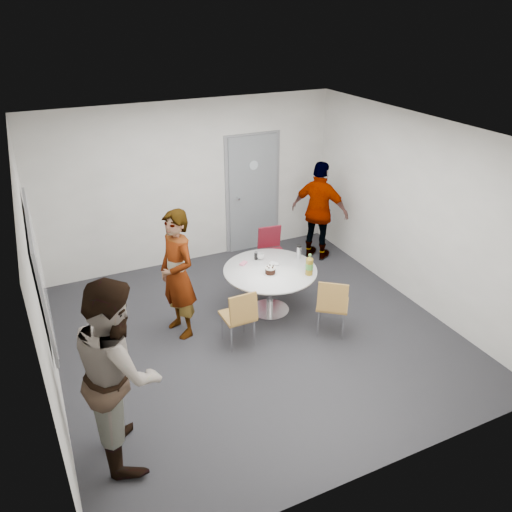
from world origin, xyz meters
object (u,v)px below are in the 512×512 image
person_left (119,371)px  person_right (320,211)px  person_main (178,275)px  table (272,275)px  door (253,194)px  chair_far (271,247)px  chair_near_left (240,314)px  whiteboard (39,270)px  chair_near_right (333,302)px

person_left → person_right: 4.82m
person_main → table: bearing=72.7°
table → person_main: 1.37m
door → chair_far: door is taller
person_right → chair_near_left: bearing=92.3°
door → chair_near_left: 3.03m
door → table: size_ratio=1.62×
person_main → person_right: 3.06m
chair_far → person_left: 3.89m
whiteboard → table: 3.05m
chair_near_left → person_right: 2.88m
whiteboard → person_right: size_ratio=1.10×
table → whiteboard: bearing=-175.7°
table → chair_near_left: (-0.74, -0.58, -0.10)m
door → whiteboard: bearing=-147.3°
chair_near_left → chair_far: size_ratio=0.98×
door → table: 2.20m
whiteboard → chair_near_right: (3.36, -0.65, -0.94)m
whiteboard → chair_far: (3.38, 1.18, -0.94)m
person_main → person_left: size_ratio=0.91×
chair_near_left → chair_near_right: (1.19, -0.29, 0.02)m
door → chair_near_left: door is taller
whiteboard → person_left: bearing=-70.1°
chair_near_right → chair_far: bearing=126.6°
chair_near_left → person_main: (-0.60, 0.64, 0.38)m
table → person_main: bearing=177.5°
person_main → person_left: bearing=-47.1°
chair_far → person_left: bearing=48.9°
table → chair_near_left: table is taller
table → chair_far: size_ratio=1.57×
whiteboard → table: (2.92, 0.22, -0.86)m
table → chair_near_left: 0.95m
person_main → door: bearing=120.4°
whiteboard → chair_far: bearing=19.2°
chair_near_right → person_right: 2.35m
chair_near_right → person_main: person_main is taller
whiteboard → person_right: bearing=17.9°
table → person_main: (-1.34, 0.06, 0.29)m
whiteboard → chair_near_right: 3.55m
person_main → person_right: size_ratio=1.02×
door → chair_near_right: 2.98m
whiteboard → person_main: (1.58, 0.28, -0.57)m
chair_near_left → whiteboard: bearing=169.4°
door → chair_near_right: door is taller
chair_near_left → chair_near_right: 1.22m
chair_near_right → chair_far: size_ratio=1.02×
chair_near_left → person_left: bearing=-148.9°
chair_near_left → person_left: (-1.66, -1.05, 0.47)m
door → whiteboard: 4.25m
table → person_left: (-2.41, -1.63, 0.37)m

